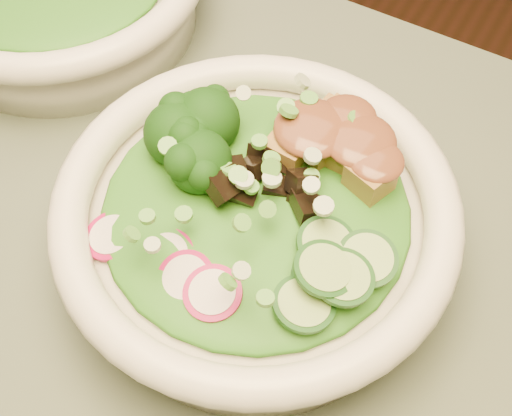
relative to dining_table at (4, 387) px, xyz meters
The scene contains 10 objects.
dining_table is the anchor object (origin of this frame).
salad_bowl 0.25m from the dining_table, 44.58° to the left, with size 0.25×0.25×0.07m.
lettuce_bed 0.26m from the dining_table, 44.58° to the left, with size 0.19×0.19×0.02m, color #266515.
broccoli_florets 0.26m from the dining_table, 61.22° to the left, with size 0.07×0.07×0.04m, color black, non-canonical shape.
radish_slices 0.23m from the dining_table, 33.48° to the left, with size 0.10×0.04×0.02m, color #A20C47, non-canonical shape.
cucumber_slices 0.29m from the dining_table, 30.68° to the left, with size 0.07×0.07×0.03m, color #9EC66E, non-canonical shape.
mushroom_heap 0.28m from the dining_table, 45.88° to the left, with size 0.07×0.07×0.04m, color black, non-canonical shape.
tofu_cubes 0.31m from the dining_table, 49.82° to the left, with size 0.08×0.06×0.03m, color olive, non-canonical shape.
peanut_sauce 0.32m from the dining_table, 49.82° to the left, with size 0.07×0.05×0.01m, color brown.
scallion_garnish 0.28m from the dining_table, 44.58° to the left, with size 0.18×0.18×0.02m, color #57A239, non-canonical shape.
Camera 1 is at (0.26, -0.07, 1.17)m, focal length 50.00 mm.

